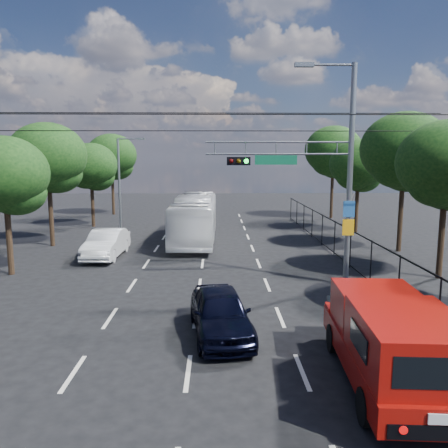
{
  "coord_description": "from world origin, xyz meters",
  "views": [
    {
      "loc": [
        0.76,
        -10.75,
        5.55
      ],
      "look_at": [
        1.07,
        7.61,
        2.8
      ],
      "focal_mm": 35.0,
      "sensor_mm": 36.0,
      "label": 1
    }
  ],
  "objects_px": {
    "red_pickup": "(390,340)",
    "navy_hatchback": "(220,312)",
    "white_van": "(106,244)",
    "white_bus": "(195,218)",
    "signal_mast": "(322,166)"
  },
  "relations": [
    {
      "from": "red_pickup",
      "to": "white_van",
      "type": "bearing_deg",
      "value": 126.14
    },
    {
      "from": "navy_hatchback",
      "to": "white_van",
      "type": "distance_m",
      "value": 12.84
    },
    {
      "from": "navy_hatchback",
      "to": "white_van",
      "type": "bearing_deg",
      "value": 112.24
    },
    {
      "from": "red_pickup",
      "to": "navy_hatchback",
      "type": "xyz_separation_m",
      "value": [
        -4.12,
        3.21,
        -0.45
      ]
    },
    {
      "from": "signal_mast",
      "to": "navy_hatchback",
      "type": "bearing_deg",
      "value": -128.71
    },
    {
      "from": "red_pickup",
      "to": "white_bus",
      "type": "bearing_deg",
      "value": 106.34
    },
    {
      "from": "white_bus",
      "to": "navy_hatchback",
      "type": "bearing_deg",
      "value": -83.62
    },
    {
      "from": "signal_mast",
      "to": "white_bus",
      "type": "xyz_separation_m",
      "value": [
        -5.99,
        10.71,
        -3.68
      ]
    },
    {
      "from": "signal_mast",
      "to": "white_van",
      "type": "distance_m",
      "value": 12.96
    },
    {
      "from": "navy_hatchback",
      "to": "white_van",
      "type": "xyz_separation_m",
      "value": [
        -6.37,
        11.15,
        0.05
      ]
    },
    {
      "from": "red_pickup",
      "to": "white_bus",
      "type": "distance_m",
      "value": 20.25
    },
    {
      "from": "red_pickup",
      "to": "navy_hatchback",
      "type": "height_order",
      "value": "red_pickup"
    },
    {
      "from": "red_pickup",
      "to": "white_bus",
      "type": "xyz_separation_m",
      "value": [
        -5.7,
        19.43,
        0.37
      ]
    },
    {
      "from": "signal_mast",
      "to": "red_pickup",
      "type": "height_order",
      "value": "signal_mast"
    },
    {
      "from": "white_bus",
      "to": "red_pickup",
      "type": "bearing_deg",
      "value": -72.83
    }
  ]
}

